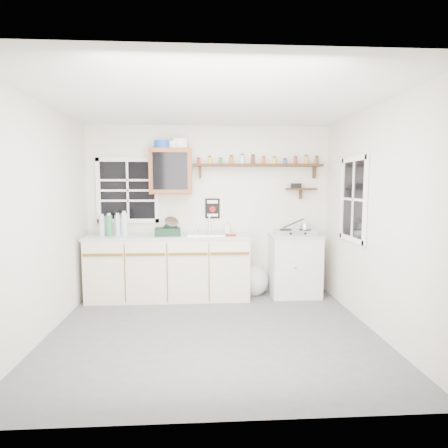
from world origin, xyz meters
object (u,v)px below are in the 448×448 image
object	(u,v)px
dish_rack	(169,229)
hotplate	(295,232)
upper_cabinet	(171,171)
spice_shelf	(259,164)
main_cabinet	(169,267)
right_cabinet	(295,265)

from	to	relation	value
dish_rack	hotplate	bearing A→B (deg)	-2.87
upper_cabinet	dish_rack	bearing A→B (deg)	-98.84
spice_shelf	upper_cabinet	bearing A→B (deg)	-176.92
main_cabinet	right_cabinet	size ratio (longest dim) A/B	2.54
upper_cabinet	dish_rack	world-z (taller)	upper_cabinet
dish_rack	hotplate	size ratio (longest dim) A/B	0.64
main_cabinet	spice_shelf	world-z (taller)	spice_shelf
right_cabinet	hotplate	distance (m)	0.49
right_cabinet	dish_rack	world-z (taller)	dish_rack
spice_shelf	dish_rack	distance (m)	1.63
main_cabinet	right_cabinet	xyz separation A→B (m)	(1.83, 0.03, -0.01)
right_cabinet	upper_cabinet	size ratio (longest dim) A/B	1.40
right_cabinet	hotplate	size ratio (longest dim) A/B	1.54
right_cabinet	dish_rack	xyz separation A→B (m)	(-1.83, -0.07, 0.55)
main_cabinet	dish_rack	size ratio (longest dim) A/B	6.16
hotplate	dish_rack	bearing A→B (deg)	-175.39
main_cabinet	right_cabinet	distance (m)	1.84
right_cabinet	dish_rack	size ratio (longest dim) A/B	2.43
hotplate	spice_shelf	bearing A→B (deg)	160.94
upper_cabinet	right_cabinet	bearing A→B (deg)	-3.76
dish_rack	right_cabinet	bearing A→B (deg)	-2.25
right_cabinet	main_cabinet	bearing A→B (deg)	-179.21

